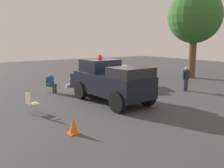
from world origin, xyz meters
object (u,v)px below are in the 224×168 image
at_px(classic_hot_rod, 120,76).
at_px(oak_tree_right, 195,17).
at_px(vintage_fire_truck, 109,81).
at_px(spectator_seated, 52,82).
at_px(spectator_standing, 186,77).
at_px(traffic_cone, 73,126).
at_px(lawn_chair_by_car, 31,101).
at_px(lawn_chair_near_truck, 50,84).

relative_size(classic_hot_rod, oak_tree_right, 0.59).
bearing_deg(vintage_fire_truck, oak_tree_right, 105.00).
xyz_separation_m(spectator_seated, spectator_standing, (4.67, 7.79, 0.27)).
bearing_deg(traffic_cone, classic_hot_rod, 133.40).
xyz_separation_m(classic_hot_rod, lawn_chair_by_car, (3.42, -7.79, -0.16)).
xyz_separation_m(vintage_fire_truck, traffic_cone, (3.26, -3.81, -0.89)).
bearing_deg(lawn_chair_by_car, lawn_chair_near_truck, 148.93).
bearing_deg(classic_hot_rod, spectator_seated, -95.40).
bearing_deg(traffic_cone, spectator_seated, 165.23).
relative_size(vintage_fire_truck, spectator_seated, 4.69).
height_order(oak_tree_right, traffic_cone, oak_tree_right).
distance_m(spectator_standing, traffic_cone, 10.11).
height_order(classic_hot_rod, lawn_chair_by_car, classic_hot_rod).
xyz_separation_m(spectator_standing, traffic_cone, (2.67, -9.73, -0.66)).
bearing_deg(classic_hot_rod, spectator_standing, 30.79).
bearing_deg(spectator_standing, spectator_seated, -120.96).
bearing_deg(spectator_standing, vintage_fire_truck, -95.68).
bearing_deg(classic_hot_rod, traffic_cone, -46.60).
xyz_separation_m(oak_tree_right, traffic_cone, (6.27, -15.02, -5.21)).
distance_m(classic_hot_rod, oak_tree_right, 9.15).
height_order(spectator_standing, oak_tree_right, oak_tree_right).
height_order(lawn_chair_by_car, traffic_cone, lawn_chair_by_car).
height_order(lawn_chair_by_car, spectator_standing, spectator_standing).
bearing_deg(traffic_cone, spectator_standing, 105.37).
bearing_deg(traffic_cone, oak_tree_right, 112.64).
bearing_deg(spectator_seated, classic_hot_rod, 84.60).
height_order(vintage_fire_truck, spectator_seated, vintage_fire_truck).
bearing_deg(oak_tree_right, lawn_chair_near_truck, -95.22).
xyz_separation_m(lawn_chair_near_truck, spectator_seated, (0.12, 0.05, 0.11)).
distance_m(spectator_seated, traffic_cone, 7.61).
relative_size(classic_hot_rod, traffic_cone, 7.45).
height_order(spectator_standing, traffic_cone, spectator_standing).
relative_size(lawn_chair_by_car, oak_tree_right, 0.13).
bearing_deg(spectator_seated, oak_tree_right, 85.28).
xyz_separation_m(vintage_fire_truck, spectator_standing, (0.59, 5.92, -0.23)).
distance_m(lawn_chair_by_car, spectator_standing, 10.31).
bearing_deg(traffic_cone, vintage_fire_truck, 130.59).
relative_size(lawn_chair_by_car, spectator_standing, 0.61).
bearing_deg(spectator_seated, traffic_cone, -14.77).
distance_m(vintage_fire_truck, lawn_chair_near_truck, 4.67).
height_order(vintage_fire_truck, lawn_chair_by_car, vintage_fire_truck).
bearing_deg(oak_tree_right, spectator_standing, -55.86).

